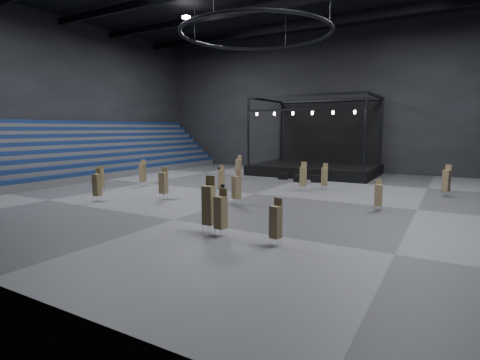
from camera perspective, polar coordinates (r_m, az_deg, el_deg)
The scene contains 25 objects.
floor at distance 31.65m, azimuth 2.25°, elevation -2.12°, with size 50.00×50.00×0.00m, color #525254.
wall_back at distance 50.83m, azimuth 13.64°, elevation 11.62°, with size 50.00×0.20×18.00m, color black.
wall_left at distance 48.31m, azimuth -25.52°, elevation 11.29°, with size 0.20×42.00×18.00m, color black.
bleachers_left at distance 46.66m, azimuth -23.55°, elevation 2.60°, with size 7.20×40.00×6.40m.
stage at distance 46.34m, azimuth 11.66°, elevation 2.71°, with size 14.00×10.00×9.20m.
truss_ring at distance 32.06m, azimuth 2.38°, elevation 21.42°, with size 12.30×12.30×5.15m.
flight_case_left at distance 40.78m, azimuth 6.57°, elevation 0.59°, with size 1.05×0.53×0.70m, color black.
flight_case_mid at distance 38.83m, azimuth 9.06°, elevation 0.24°, with size 1.19×0.59×0.79m, color black.
flight_case_right at distance 39.06m, azimuth 11.55°, elevation 0.17°, with size 1.08×0.54×0.72m, color black.
chair_stack_0 at distance 19.74m, azimuth -4.79°, elevation -3.67°, with size 0.61×0.61×3.03m.
chair_stack_1 at distance 40.85m, azimuth -0.22°, elevation 2.04°, with size 0.55×0.55×2.60m.
chair_stack_2 at distance 34.55m, azimuth -20.52°, elevation 0.25°, with size 0.68×0.68×2.25m.
chair_stack_3 at distance 29.67m, azimuth -11.58°, elevation -0.36°, with size 0.59×0.59×2.51m.
chair_stack_4 at distance 34.59m, azimuth 12.75°, elevation 0.60°, with size 0.47×0.47×2.38m.
chair_stack_5 at distance 33.46m, azimuth 9.60°, elevation 0.63°, with size 0.58×0.58×2.56m.
chair_stack_6 at distance 19.07m, azimuth -2.95°, elevation -4.82°, with size 0.58×0.58×2.48m.
chair_stack_7 at distance 34.55m, azimuth 28.94°, elevation -0.02°, with size 0.65×0.65×2.59m.
chair_stack_8 at distance 17.66m, azimuth 5.48°, elevation -6.26°, with size 0.53×0.53×2.28m.
chair_stack_9 at distance 27.01m, azimuth -0.54°, elevation -1.04°, with size 0.68×0.68×2.49m.
chair_stack_10 at distance 36.82m, azimuth -14.61°, elevation 1.10°, with size 0.58×0.58×2.53m.
chair_stack_11 at distance 26.70m, azimuth 20.33°, elevation -2.07°, with size 0.56×0.56×2.11m.
chair_stack_12 at distance 30.29m, azimuth -20.94°, elevation -0.62°, with size 0.56×0.56×2.48m.
chair_stack_13 at distance 31.98m, azimuth -2.87°, elevation 0.15°, with size 0.44×0.44×2.36m.
man_center at distance 34.42m, azimuth -3.03°, elevation 0.42°, with size 0.75×0.49×2.06m, color black.
crew_member at distance 26.72m, azimuth -2.58°, elevation -2.26°, with size 0.77×0.60×1.58m, color black.
Camera 1 is at (14.50, -27.59, 5.48)m, focal length 28.00 mm.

